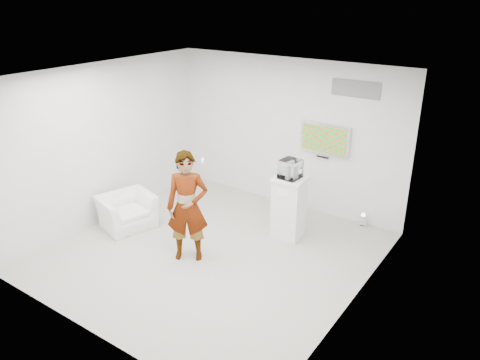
{
  "coord_description": "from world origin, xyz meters",
  "views": [
    {
      "loc": [
        4.35,
        -5.45,
        4.19
      ],
      "look_at": [
        0.17,
        0.6,
        1.17
      ],
      "focal_mm": 35.0,
      "sensor_mm": 36.0,
      "label": 1
    }
  ],
  "objects_px": {
    "person": "(187,207)",
    "armchair": "(127,211)",
    "pedestal": "(289,207)",
    "floor_uplight": "(363,221)",
    "tv": "(325,139)"
  },
  "relations": [
    {
      "from": "pedestal",
      "to": "floor_uplight",
      "type": "height_order",
      "value": "pedestal"
    },
    {
      "from": "pedestal",
      "to": "floor_uplight",
      "type": "xyz_separation_m",
      "value": [
        1.01,
        1.08,
        -0.43
      ]
    },
    {
      "from": "person",
      "to": "pedestal",
      "type": "height_order",
      "value": "person"
    },
    {
      "from": "person",
      "to": "armchair",
      "type": "bearing_deg",
      "value": 140.67
    },
    {
      "from": "floor_uplight",
      "to": "tv",
      "type": "bearing_deg",
      "value": 173.03
    },
    {
      "from": "tv",
      "to": "pedestal",
      "type": "bearing_deg",
      "value": -93.4
    },
    {
      "from": "person",
      "to": "armchair",
      "type": "xyz_separation_m",
      "value": [
        -1.69,
        0.19,
        -0.62
      ]
    },
    {
      "from": "pedestal",
      "to": "floor_uplight",
      "type": "bearing_deg",
      "value": 46.85
    },
    {
      "from": "tv",
      "to": "armchair",
      "type": "xyz_separation_m",
      "value": [
        -2.76,
        -2.59,
        -1.24
      ]
    },
    {
      "from": "armchair",
      "to": "tv",
      "type": "bearing_deg",
      "value": -29.39
    },
    {
      "from": "floor_uplight",
      "to": "person",
      "type": "bearing_deg",
      "value": -126.92
    },
    {
      "from": "tv",
      "to": "armchair",
      "type": "relative_size",
      "value": 1.05
    },
    {
      "from": "tv",
      "to": "person",
      "type": "xyz_separation_m",
      "value": [
        -1.06,
        -2.78,
        -0.62
      ]
    },
    {
      "from": "person",
      "to": "floor_uplight",
      "type": "xyz_separation_m",
      "value": [
        2.0,
        2.67,
        -0.79
      ]
    },
    {
      "from": "armchair",
      "to": "person",
      "type": "bearing_deg",
      "value": -78.95
    }
  ]
}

